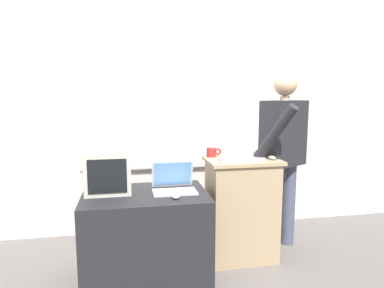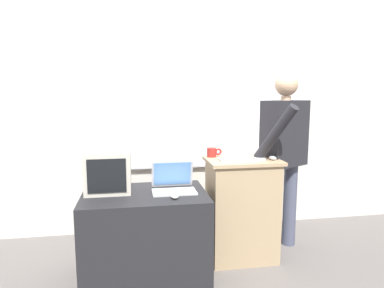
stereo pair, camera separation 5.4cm
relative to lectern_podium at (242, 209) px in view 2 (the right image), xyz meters
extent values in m
cube|color=beige|center=(-0.42, 0.86, 0.96)|extent=(6.40, 0.12, 2.85)
cube|color=#B7B7BC|center=(-0.45, 0.79, 0.87)|extent=(2.10, 0.02, 1.27)
cube|color=white|center=(-0.45, 0.79, 0.87)|extent=(2.05, 0.02, 1.22)
cube|color=#B7B7BC|center=(-0.45, 0.77, 0.25)|extent=(1.85, 0.04, 0.02)
cube|color=tan|center=(0.00, 0.00, -0.02)|extent=(0.59, 0.42, 0.90)
cube|color=tan|center=(0.00, 0.00, 0.45)|extent=(0.64, 0.46, 0.03)
cube|color=black|center=(-0.88, -0.20, -0.11)|extent=(0.99, 0.68, 0.72)
cylinder|color=#474C60|center=(0.34, 0.07, -0.05)|extent=(0.13, 0.13, 0.82)
cylinder|color=#474C60|center=(0.56, 0.20, -0.05)|extent=(0.13, 0.13, 0.82)
cube|color=#232328|center=(0.45, 0.13, 0.67)|extent=(0.51, 0.42, 0.62)
cylinder|color=tan|center=(0.45, 0.13, 1.00)|extent=(0.09, 0.09, 0.04)
sphere|color=tan|center=(0.45, 0.13, 1.12)|extent=(0.21, 0.21, 0.21)
cylinder|color=#232328|center=(0.22, -0.17, 0.71)|extent=(0.28, 0.42, 0.51)
cylinder|color=#232328|center=(0.68, 0.26, 0.64)|extent=(0.08, 0.08, 0.59)
cube|color=#B7BABF|center=(-0.64, -0.22, 0.26)|extent=(0.35, 0.21, 0.01)
cube|color=#B7BABF|center=(-0.64, -0.09, 0.37)|extent=(0.34, 0.07, 0.23)
cube|color=#598CCC|center=(-0.64, -0.10, 0.38)|extent=(0.31, 0.05, 0.20)
cube|color=silver|center=(-0.03, -0.06, 0.47)|extent=(0.40, 0.12, 0.02)
ellipsoid|color=silver|center=(-0.66, -0.37, 0.27)|extent=(0.06, 0.10, 0.03)
ellipsoid|color=#BCBCC1|center=(0.25, -0.07, 0.48)|extent=(0.06, 0.10, 0.03)
cube|color=#BCB7A8|center=(-1.16, -0.07, 0.42)|extent=(0.36, 0.38, 0.34)
cube|color=black|center=(-1.16, -0.26, 0.42)|extent=(0.29, 0.01, 0.26)
cylinder|color=maroon|center=(-0.25, 0.15, 0.50)|extent=(0.09, 0.09, 0.08)
torus|color=maroon|center=(-0.19, 0.15, 0.51)|extent=(0.07, 0.02, 0.07)
camera|label=1|loc=(-1.00, -2.86, 1.04)|focal=32.00mm
camera|label=2|loc=(-0.95, -2.87, 1.04)|focal=32.00mm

